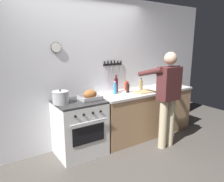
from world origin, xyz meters
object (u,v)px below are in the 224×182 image
cutting_board (144,92)px  stock_pot (61,97)px  stove (80,128)px  roasting_pan (90,95)px  bottle_vinegar (141,85)px  bottle_wine_red (116,85)px  bottle_dish_soap (115,89)px  person_cook (167,94)px  bottle_soy_sauce (128,88)px  bottle_hot_sauce (126,86)px

cutting_board → stock_pot: bearing=174.8°
stove → roasting_pan: 0.56m
stock_pot → bottle_vinegar: size_ratio=1.03×
roasting_pan → bottle_wine_red: size_ratio=1.08×
bottle_dish_soap → stock_pot: bearing=-177.5°
bottle_vinegar → roasting_pan: bearing=-176.3°
stove → stock_pot: stock_pot is taller
person_cook → bottle_soy_sauce: bearing=38.1°
stock_pot → cutting_board: bearing=-5.2°
bottle_dish_soap → bottle_soy_sauce: bearing=-7.9°
stove → bottle_vinegar: 1.45m
stove → bottle_vinegar: (1.34, 0.05, 0.55)m
bottle_soy_sauce → bottle_vinegar: bottle_vinegar is taller
bottle_wine_red → bottle_vinegar: bottle_wine_red is taller
stock_pot → bottle_wine_red: bearing=7.6°
stock_pot → bottle_vinegar: bottle_vinegar is taller
bottle_wine_red → stock_pot: bearing=-172.4°
bottle_wine_red → bottle_vinegar: bearing=-15.5°
bottle_hot_sauce → bottle_dish_soap: 0.40m
stock_pot → bottle_soy_sauce: 1.29m
stove → bottle_soy_sauce: bearing=2.2°
bottle_wine_red → cutting_board: bearing=-33.9°
bottle_dish_soap → bottle_vinegar: size_ratio=0.95×
roasting_pan → cutting_board: bearing=-4.4°
bottle_wine_red → bottle_vinegar: (0.49, -0.14, -0.04)m
stove → person_cook: (1.37, -0.60, 0.50)m
bottle_soy_sauce → bottle_dish_soap: bottle_dish_soap is taller
bottle_soy_sauce → bottle_dish_soap: 0.27m
person_cook → stock_pot: 1.77m
roasting_pan → stove: bearing=171.3°
cutting_board → bottle_hot_sauce: 0.39m
bottle_hot_sauce → bottle_vinegar: bottle_vinegar is taller
cutting_board → bottle_dish_soap: 0.58m
bottle_vinegar → bottle_soy_sauce: bearing=-178.7°
roasting_pan → bottle_vinegar: bottle_vinegar is taller
bottle_hot_sauce → bottle_dish_soap: (-0.37, -0.15, 0.01)m
bottle_wine_red → bottle_soy_sauce: bearing=-41.2°
person_cook → bottle_hot_sauce: 0.87m
bottle_wine_red → bottle_hot_sauce: 0.28m
person_cook → stock_pot: bearing=78.0°
stock_pot → bottle_dish_soap: size_ratio=1.08×
roasting_pan → bottle_dish_soap: 0.57m
bottle_wine_red → roasting_pan: bearing=-162.2°
person_cook → bottle_dish_soap: size_ratio=7.21×
stock_pot → cutting_board: size_ratio=0.69×
roasting_pan → stock_pot: (-0.47, 0.06, 0.02)m
stove → bottle_dish_soap: bearing=5.8°
stove → cutting_board: 1.37m
bottle_soy_sauce → bottle_vinegar: (0.33, 0.01, 0.01)m
person_cook → bottle_vinegar: bearing=11.5°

